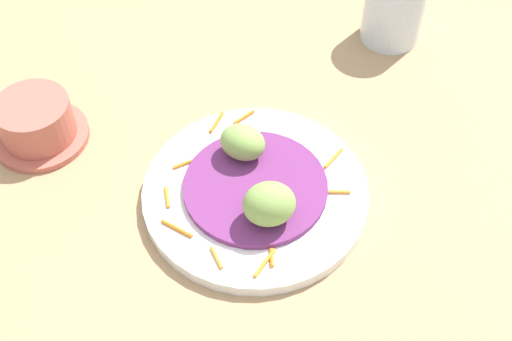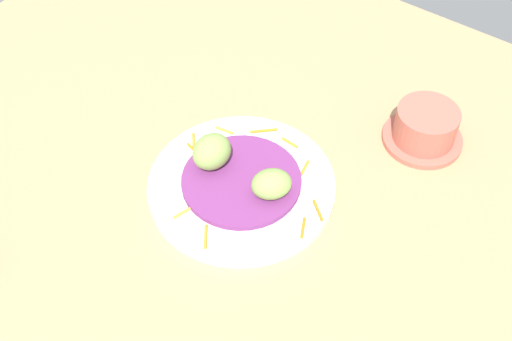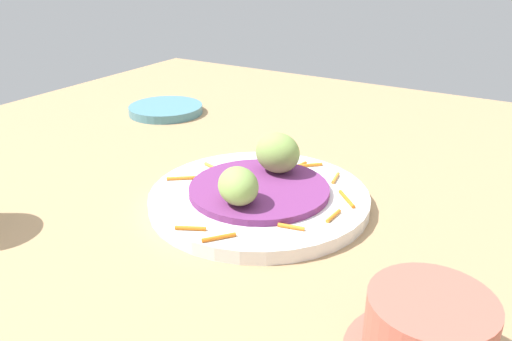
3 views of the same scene
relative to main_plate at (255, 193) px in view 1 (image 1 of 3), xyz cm
name	(u,v)px [view 1 (image 1 of 3)]	position (x,y,z in cm)	size (l,w,h in cm)	color
table_surface	(309,221)	(-3.88, -4.96, -1.74)	(110.00, 110.00, 2.00)	tan
main_plate	(255,193)	(0.00, 0.00, 0.00)	(24.28, 24.28, 1.48)	white
cabbage_bed	(255,187)	(0.00, 0.00, 1.12)	(15.47, 15.47, 0.75)	#702D6B
carrot_garnish	(242,191)	(-0.06, 1.52, 0.94)	(22.50, 21.42, 0.40)	orange
guac_scoop_left	(243,142)	(4.52, 0.23, 3.39)	(5.09, 4.05, 3.80)	#84A851
guac_scoop_center	(269,204)	(-4.52, -0.23, 3.84)	(5.36, 4.51, 4.69)	#84A851
terracotta_bowl	(37,123)	(14.82, 21.93, 1.80)	(11.04, 11.04, 5.52)	#B75B4C
water_glass	(394,9)	(21.74, -24.32, 3.77)	(7.80, 7.80, 9.02)	silver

